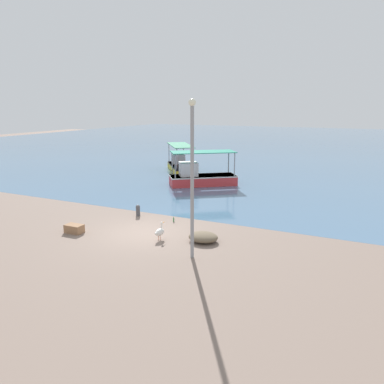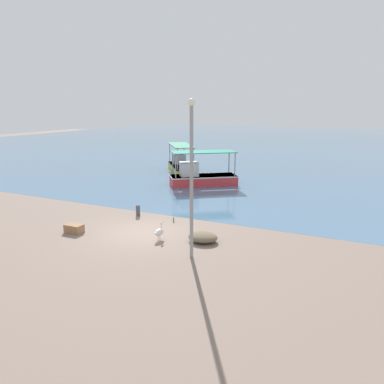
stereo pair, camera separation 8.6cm
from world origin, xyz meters
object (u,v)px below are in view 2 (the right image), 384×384
at_px(mooring_bollard, 138,210).
at_px(net_pile, 203,237).
at_px(fishing_boat_outer, 201,176).
at_px(lamp_post, 191,172).
at_px(glass_bottle, 174,220).
at_px(cargo_crate, 74,229).
at_px(pelican, 159,232).
at_px(fishing_boat_far_right, 181,165).

xyz_separation_m(mooring_bollard, net_pile, (4.81, -2.12, -0.12)).
relative_size(fishing_boat_outer, mooring_bollard, 8.36).
height_order(mooring_bollard, net_pile, mooring_bollard).
bearing_deg(lamp_post, glass_bottle, 127.01).
bearing_deg(cargo_crate, mooring_bollard, 72.15).
distance_m(mooring_bollard, net_pile, 5.26).
bearing_deg(lamp_post, cargo_crate, 177.68).
bearing_deg(net_pile, lamp_post, -80.35).
relative_size(fishing_boat_outer, cargo_crate, 6.07).
bearing_deg(cargo_crate, pelican, 12.33).
height_order(pelican, net_pile, pelican).
xyz_separation_m(mooring_bollard, glass_bottle, (2.26, -0.11, -0.22)).
bearing_deg(glass_bottle, cargo_crate, -134.16).
height_order(fishing_boat_far_right, fishing_boat_outer, fishing_boat_outer).
xyz_separation_m(lamp_post, mooring_bollard, (-5.12, 3.90, -3.10)).
bearing_deg(lamp_post, fishing_boat_outer, 112.79).
relative_size(cargo_crate, glass_bottle, 3.13).
height_order(fishing_boat_outer, mooring_bollard, fishing_boat_outer).
xyz_separation_m(fishing_boat_outer, mooring_bollard, (0.26, -8.89, -0.33)).
height_order(pelican, glass_bottle, pelican).
bearing_deg(glass_bottle, net_pile, -38.16).
height_order(mooring_bollard, cargo_crate, mooring_bollard).
height_order(pelican, lamp_post, lamp_post).
xyz_separation_m(pelican, net_pile, (1.85, 0.62, -0.17)).
distance_m(net_pile, cargo_crate, 6.18).
bearing_deg(mooring_bollard, fishing_boat_far_right, 108.07).
xyz_separation_m(mooring_bollard, cargo_crate, (-1.17, -3.65, -0.13)).
xyz_separation_m(pelican, cargo_crate, (-4.13, -0.90, -0.18)).
bearing_deg(net_pile, glass_bottle, 141.84).
xyz_separation_m(lamp_post, net_pile, (-0.30, 1.78, -3.22)).
xyz_separation_m(fishing_boat_outer, net_pile, (5.07, -11.01, -0.45)).
height_order(cargo_crate, glass_bottle, cargo_crate).
xyz_separation_m(fishing_boat_outer, lamp_post, (5.37, -12.79, 2.77)).
bearing_deg(fishing_boat_far_right, pelican, -65.71).
xyz_separation_m(fishing_boat_outer, cargo_crate, (-0.91, -12.53, -0.46)).
bearing_deg(mooring_bollard, net_pile, -23.74).
distance_m(net_pile, glass_bottle, 3.25).
height_order(mooring_bollard, glass_bottle, mooring_bollard).
relative_size(lamp_post, glass_bottle, 22.68).
relative_size(fishing_boat_outer, net_pile, 3.87).
bearing_deg(glass_bottle, pelican, -75.06).
bearing_deg(fishing_boat_far_right, lamp_post, -61.48).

